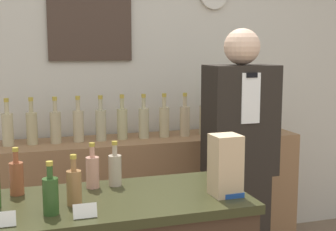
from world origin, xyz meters
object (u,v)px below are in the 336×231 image
object	(u,v)px
potted_plant	(250,107)
paper_bag	(225,165)
tape_dispenser	(233,192)
shopkeeper	(239,165)

from	to	relation	value
potted_plant	paper_bag	world-z (taller)	potted_plant
potted_plant	tape_dispenser	world-z (taller)	potted_plant
potted_plant	tape_dispenser	distance (m)	1.60
paper_bag	tape_dispenser	distance (m)	0.12
tape_dispenser	paper_bag	bearing A→B (deg)	128.99
potted_plant	tape_dispenser	size ratio (longest dim) A/B	3.69
tape_dispenser	potted_plant	bearing A→B (deg)	60.02
shopkeeper	potted_plant	size ratio (longest dim) A/B	4.97
shopkeeper	potted_plant	distance (m)	0.77
potted_plant	shopkeeper	bearing A→B (deg)	-122.15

